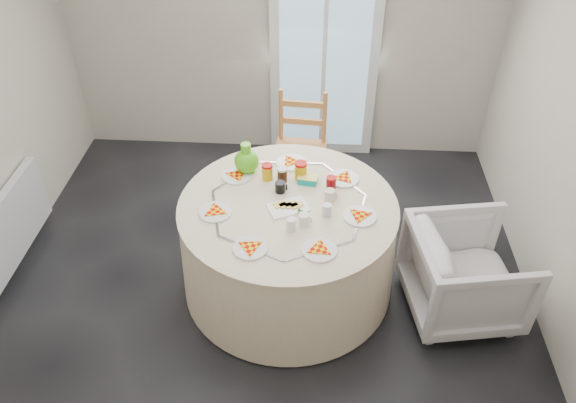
# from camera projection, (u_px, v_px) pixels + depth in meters

# --- Properties ---
(floor) EXTENTS (4.00, 4.00, 0.00)m
(floor) POSITION_uv_depth(u_px,v_px,m) (264.00, 288.00, 4.29)
(floor) COLOR black
(floor) RESTS_ON ground
(wall_back) EXTENTS (4.00, 0.02, 2.60)m
(wall_back) POSITION_uv_depth(u_px,v_px,m) (281.00, 23.00, 5.03)
(wall_back) COLOR #BCB5A3
(wall_back) RESTS_ON floor
(glass_door) EXTENTS (1.00, 0.08, 2.10)m
(glass_door) POSITION_uv_depth(u_px,v_px,m) (324.00, 53.00, 5.13)
(glass_door) COLOR silver
(glass_door) RESTS_ON floor
(radiator) EXTENTS (0.07, 1.00, 0.55)m
(radiator) POSITION_uv_depth(u_px,v_px,m) (13.00, 223.00, 4.30)
(radiator) COLOR silver
(radiator) RESTS_ON floor
(table) EXTENTS (1.57, 1.57, 0.80)m
(table) POSITION_uv_depth(u_px,v_px,m) (288.00, 247.00, 4.10)
(table) COLOR #FAE0B5
(table) RESTS_ON floor
(wooden_chair) EXTENTS (0.48, 0.46, 0.99)m
(wooden_chair) POSITION_uv_depth(u_px,v_px,m) (300.00, 154.00, 4.88)
(wooden_chair) COLOR #B3693D
(wooden_chair) RESTS_ON floor
(armchair) EXTENTS (0.81, 0.85, 0.77)m
(armchair) POSITION_uv_depth(u_px,v_px,m) (467.00, 269.00, 3.90)
(armchair) COLOR silver
(armchair) RESTS_ON floor
(place_settings) EXTENTS (1.41, 1.41, 0.02)m
(place_settings) POSITION_uv_depth(u_px,v_px,m) (288.00, 205.00, 3.86)
(place_settings) COLOR white
(place_settings) RESTS_ON table
(jar_cluster) EXTENTS (0.59, 0.44, 0.15)m
(jar_cluster) POSITION_uv_depth(u_px,v_px,m) (297.00, 179.00, 4.00)
(jar_cluster) COLOR #956113
(jar_cluster) RESTS_ON table
(butter_tub) EXTENTS (0.15, 0.12, 0.06)m
(butter_tub) POSITION_uv_depth(u_px,v_px,m) (308.00, 181.00, 4.05)
(butter_tub) COLOR #06A59E
(butter_tub) RESTS_ON table
(green_pitcher) EXTENTS (0.23, 0.23, 0.23)m
(green_pitcher) POSITION_uv_depth(u_px,v_px,m) (247.00, 161.00, 4.10)
(green_pitcher) COLOR #55BC1B
(green_pitcher) RESTS_ON table
(cheese_platter) EXTENTS (0.32, 0.27, 0.03)m
(cheese_platter) POSITION_uv_depth(u_px,v_px,m) (288.00, 208.00, 3.82)
(cheese_platter) COLOR silver
(cheese_platter) RESTS_ON table
(mugs_glasses) EXTENTS (0.68, 0.68, 0.10)m
(mugs_glasses) POSITION_uv_depth(u_px,v_px,m) (305.00, 199.00, 3.84)
(mugs_glasses) COLOR #9B9292
(mugs_glasses) RESTS_ON table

